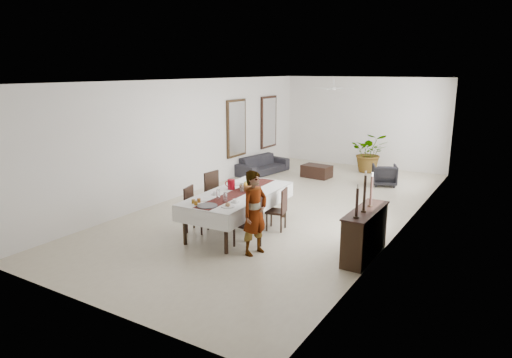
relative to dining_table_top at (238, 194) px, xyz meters
name	(u,v)px	position (x,y,z in m)	size (l,w,h in m)	color
floor	(285,207)	(0.08, 2.06, -0.81)	(6.00, 12.00, 0.00)	beige
ceiling	(287,80)	(0.08, 2.06, 2.39)	(6.00, 12.00, 0.02)	silver
wall_back	(363,122)	(0.08, 8.06, 0.79)	(6.00, 0.02, 3.20)	white
wall_front	(88,205)	(0.08, -3.94, 0.79)	(6.00, 0.02, 3.20)	white
wall_left	(192,137)	(-2.92, 2.06, 0.79)	(0.02, 12.00, 3.20)	white
wall_right	(409,157)	(3.08, 2.06, 0.79)	(0.02, 12.00, 3.20)	white
dining_table_top	(238,194)	(0.00, 0.00, 0.00)	(1.12, 2.69, 0.06)	black
table_leg_fl	(185,226)	(-0.44, -1.30, -0.42)	(0.08, 0.08, 0.78)	black
table_leg_fr	(226,234)	(0.55, -1.25, -0.42)	(0.08, 0.08, 0.78)	black
table_leg_bl	(248,196)	(-0.55, 1.25, -0.42)	(0.08, 0.08, 0.78)	black
table_leg_br	(284,201)	(0.44, 1.30, -0.42)	(0.08, 0.08, 0.78)	black
tablecloth_top	(238,193)	(0.00, 0.00, 0.03)	(1.32, 2.89, 0.01)	white
tablecloth_drape_left	(213,196)	(-0.65, -0.03, -0.13)	(0.01, 2.89, 0.34)	silver
tablecloth_drape_right	(265,204)	(0.65, 0.03, -0.13)	(0.01, 2.89, 0.34)	white
tablecloth_drape_near	(200,218)	(0.06, -1.44, -0.13)	(1.32, 0.01, 0.34)	white
tablecloth_drape_far	(268,186)	(-0.06, 1.44, -0.13)	(1.32, 0.01, 0.34)	silver
table_runner	(238,192)	(0.00, 0.00, 0.04)	(0.39, 2.80, 0.00)	#5D1E1A
red_pitcher	(231,184)	(-0.29, 0.16, 0.15)	(0.17, 0.17, 0.22)	maroon
pitcher_handle	(228,184)	(-0.38, 0.15, 0.15)	(0.13, 0.13, 0.02)	#960F0A
wine_glass_near	(225,197)	(0.17, -0.72, 0.14)	(0.08, 0.08, 0.19)	white
wine_glass_mid	(218,194)	(-0.09, -0.62, 0.14)	(0.08, 0.08, 0.19)	white
wine_glass_far	(242,188)	(0.05, 0.06, 0.14)	(0.08, 0.08, 0.19)	white
teacup_right	(235,201)	(0.36, -0.66, 0.07)	(0.10, 0.10, 0.07)	white
saucer_right	(235,202)	(0.36, -0.66, 0.05)	(0.17, 0.17, 0.01)	silver
teacup_left	(215,193)	(-0.32, -0.41, 0.07)	(0.10, 0.10, 0.07)	silver
saucer_left	(215,194)	(-0.32, -0.41, 0.05)	(0.17, 0.17, 0.01)	silver
plate_near_right	(228,206)	(0.41, -0.99, 0.05)	(0.27, 0.27, 0.02)	white
bread_near_right	(228,205)	(0.41, -0.99, 0.08)	(0.10, 0.10, 0.10)	tan
plate_near_left	(203,199)	(-0.30, -0.85, 0.05)	(0.27, 0.27, 0.02)	white
plate_far_left	(239,184)	(-0.38, 0.60, 0.05)	(0.27, 0.27, 0.02)	white
serving_tray	(207,206)	(0.05, -1.17, 0.05)	(0.40, 0.40, 0.02)	#434248
jam_jar_a	(196,203)	(-0.19, -1.22, 0.08)	(0.07, 0.07, 0.08)	#8B5514
jam_jar_b	(193,201)	(-0.31, -1.16, 0.08)	(0.07, 0.07, 0.08)	brown
jam_jar_c	(199,200)	(-0.26, -1.04, 0.08)	(0.07, 0.07, 0.08)	brown
fruit_basket	(247,187)	(0.04, 0.28, 0.10)	(0.34, 0.34, 0.11)	brown
fruit_red	(249,184)	(0.08, 0.31, 0.18)	(0.10, 0.10, 0.10)	#A01018
fruit_green	(246,183)	(0.00, 0.31, 0.18)	(0.09, 0.09, 0.09)	olive
fruit_yellow	(246,184)	(0.05, 0.23, 0.18)	(0.09, 0.09, 0.09)	gold
chair_right_near_seat	(247,224)	(0.70, -0.73, -0.34)	(0.45, 0.45, 0.05)	black
chair_right_near_leg_fl	(247,241)	(0.84, -0.95, -0.59)	(0.05, 0.05, 0.45)	black
chair_right_near_leg_fr	(260,236)	(0.92, -0.59, -0.59)	(0.05, 0.05, 0.45)	black
chair_right_near_leg_bl	(234,236)	(0.47, -0.87, -0.59)	(0.05, 0.05, 0.45)	black
chair_right_near_leg_br	(247,231)	(0.55, -0.51, -0.59)	(0.05, 0.05, 0.45)	black
chair_right_near_back	(255,211)	(0.90, -0.78, -0.03)	(0.45, 0.04, 0.57)	black
chair_right_far_seat	(276,211)	(0.70, 0.44, -0.39)	(0.40, 0.40, 0.05)	black
chair_right_far_leg_fl	(281,224)	(0.90, 0.32, -0.61)	(0.04, 0.04, 0.39)	black
chair_right_far_leg_fr	(285,219)	(0.83, 0.64, -0.61)	(0.04, 0.04, 0.39)	black
chair_right_far_leg_bl	(267,222)	(0.58, 0.25, -0.61)	(0.04, 0.04, 0.39)	black
chair_right_far_leg_br	(271,218)	(0.51, 0.57, -0.61)	(0.04, 0.04, 0.39)	black
chair_right_far_back	(284,200)	(0.88, 0.48, -0.12)	(0.40, 0.04, 0.51)	black
chair_left_near_seat	(197,212)	(-0.70, -0.56, -0.37)	(0.42, 0.42, 0.05)	black
chair_left_near_leg_fl	(194,219)	(-0.91, -0.43, -0.60)	(0.04, 0.04, 0.42)	black
chair_left_near_leg_fr	(187,224)	(-0.83, -0.77, -0.60)	(0.04, 0.04, 0.42)	black
chair_left_near_leg_bl	(208,221)	(-0.57, -0.35, -0.60)	(0.04, 0.04, 0.42)	black
chair_left_near_leg_br	(201,226)	(-0.49, -0.69, -0.60)	(0.04, 0.04, 0.42)	black
chair_left_near_back	(189,199)	(-0.89, -0.61, -0.08)	(0.42, 0.04, 0.54)	black
chair_left_far_seat	(219,199)	(-0.78, 0.35, -0.31)	(0.48, 0.48, 0.05)	black
chair_left_far_leg_fl	(218,206)	(-0.96, 0.56, -0.57)	(0.05, 0.05, 0.47)	black
chair_left_far_leg_fr	(207,210)	(-0.99, 0.17, -0.57)	(0.05, 0.05, 0.47)	black
chair_left_far_leg_bl	(231,209)	(-0.57, 0.53, -0.57)	(0.05, 0.05, 0.47)	black
chair_left_far_leg_br	(220,213)	(-0.60, 0.14, -0.57)	(0.05, 0.05, 0.47)	black
chair_left_far_back	(212,184)	(-0.99, 0.37, 0.02)	(0.48, 0.04, 0.61)	black
woman	(255,213)	(1.00, -0.95, 0.00)	(0.59, 0.39, 1.63)	#97999F
sideboard_body	(365,234)	(2.86, -0.03, -0.36)	(0.40, 1.51, 0.90)	black
sideboard_top	(366,211)	(2.86, -0.03, 0.11)	(0.44, 1.57, 0.03)	black
candlestick_near_base	(356,217)	(2.86, -0.58, 0.14)	(0.10, 0.10, 0.03)	black
candlestick_near_shaft	(357,202)	(2.86, -0.58, 0.40)	(0.05, 0.05, 0.50)	black
candlestick_near_candle	(358,186)	(2.86, -0.58, 0.70)	(0.04, 0.04, 0.08)	silver
candlestick_mid_base	(364,211)	(2.86, -0.18, 0.14)	(0.10, 0.10, 0.03)	black
candlestick_mid_shaft	(365,193)	(2.86, -0.18, 0.48)	(0.05, 0.05, 0.65)	black
candlestick_mid_candle	(366,173)	(2.86, -0.18, 0.85)	(0.04, 0.04, 0.08)	white
candlestick_far_base	(370,206)	(2.86, 0.22, 0.14)	(0.10, 0.10, 0.03)	black
candlestick_far_shaft	(371,191)	(2.86, 0.22, 0.43)	(0.05, 0.05, 0.55)	black
candlestick_far_candle	(372,174)	(2.86, 0.22, 0.75)	(0.04, 0.04, 0.08)	beige
sofa	(263,165)	(-2.39, 5.13, -0.51)	(2.04, 0.80, 0.60)	#2B282D
armchair	(384,175)	(1.62, 5.62, -0.49)	(0.69, 0.71, 0.65)	black
coffee_table	(317,171)	(-0.58, 5.53, -0.61)	(0.91, 0.60, 0.40)	black
potted_plant	(370,152)	(0.63, 7.23, -0.13)	(1.23, 1.06, 1.36)	#2C5221
mirror_frame_near	(236,128)	(-2.88, 4.26, 0.79)	(0.06, 1.05, 1.85)	black
mirror_glass_near	(237,128)	(-2.85, 4.26, 0.79)	(0.01, 0.90, 1.70)	silver
mirror_frame_far	(269,122)	(-2.88, 6.36, 0.79)	(0.06, 1.05, 1.85)	black
mirror_glass_far	(269,122)	(-2.85, 6.36, 0.79)	(0.01, 0.90, 1.70)	white
fan_rod	(334,82)	(0.08, 5.06, 2.29)	(0.04, 0.04, 0.20)	white
fan_hub	(333,88)	(0.08, 5.06, 2.09)	(0.16, 0.16, 0.08)	white
fan_blade_n	(338,88)	(0.08, 5.41, 2.09)	(0.10, 0.55, 0.01)	silver
fan_blade_s	(329,89)	(0.08, 4.71, 2.09)	(0.10, 0.55, 0.01)	white
fan_blade_e	(344,89)	(0.43, 5.06, 2.09)	(0.55, 0.10, 0.01)	silver
fan_blade_w	(322,88)	(-0.27, 5.06, 2.09)	(0.55, 0.10, 0.01)	white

